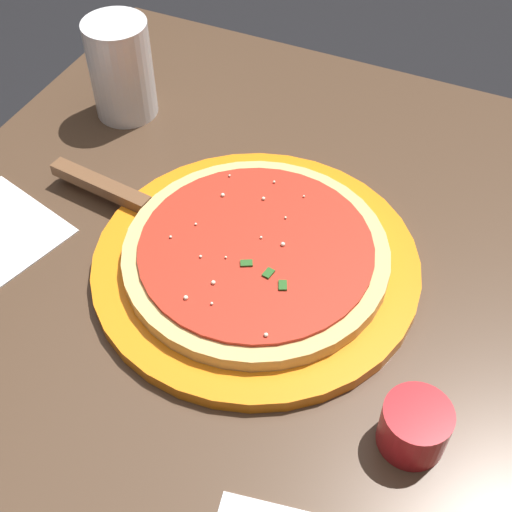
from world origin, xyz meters
name	(u,v)px	position (x,y,z in m)	size (l,w,h in m)	color
restaurant_table	(219,368)	(0.00, 0.00, 0.58)	(0.90, 0.72, 0.73)	black
serving_plate	(256,264)	(0.04, -0.03, 0.74)	(0.34, 0.34, 0.01)	orange
pizza	(256,253)	(0.04, -0.03, 0.76)	(0.27, 0.27, 0.02)	#DBB26B
pizza_server	(129,199)	(0.05, 0.13, 0.75)	(0.08, 0.22, 0.01)	silver
cup_tall_drink	(121,69)	(0.21, 0.23, 0.80)	(0.08, 0.08, 0.12)	silver
cup_small_sauce	(414,427)	(-0.08, -0.23, 0.76)	(0.06, 0.06, 0.05)	#B2191E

